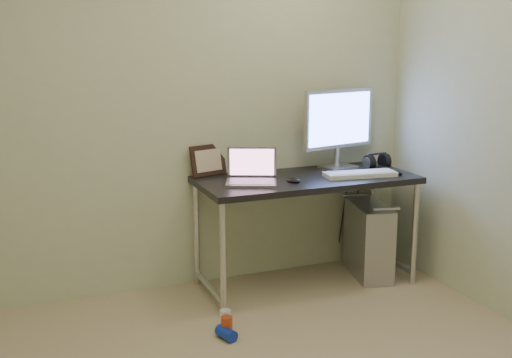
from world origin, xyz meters
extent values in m
cube|color=beige|center=(0.00, 1.75, 1.25)|extent=(3.50, 0.02, 2.50)
cube|color=black|center=(0.87, 1.43, 0.73)|extent=(1.44, 0.63, 0.04)
cylinder|color=silver|center=(0.19, 1.16, 0.35)|extent=(0.04, 0.04, 0.71)
cylinder|color=silver|center=(0.19, 1.71, 0.35)|extent=(0.04, 0.04, 0.71)
cylinder|color=silver|center=(1.55, 1.16, 0.35)|extent=(0.04, 0.04, 0.71)
cylinder|color=silver|center=(1.55, 1.71, 0.35)|extent=(0.04, 0.04, 0.71)
cylinder|color=silver|center=(0.19, 1.43, 0.08)|extent=(0.04, 0.55, 0.04)
cylinder|color=silver|center=(1.55, 1.43, 0.08)|extent=(0.04, 0.55, 0.04)
cube|color=#A5A4A9|center=(1.36, 1.43, 0.26)|extent=(0.32, 0.53, 0.51)
cylinder|color=#B7B8BF|center=(1.36, 1.22, 0.54)|extent=(0.18, 0.06, 0.02)
cylinder|color=#B7B8BF|center=(1.36, 1.63, 0.54)|extent=(0.18, 0.06, 0.02)
cylinder|color=black|center=(1.31, 1.70, 0.40)|extent=(0.01, 0.16, 0.69)
cylinder|color=black|center=(1.40, 1.68, 0.38)|extent=(0.02, 0.11, 0.71)
cylinder|color=#C2401B|center=(0.11, 0.89, 0.06)|extent=(0.07, 0.07, 0.12)
cylinder|color=white|center=(0.13, 0.98, 0.06)|extent=(0.08, 0.08, 0.12)
cylinder|color=#122EB5|center=(0.10, 0.86, 0.03)|extent=(0.11, 0.14, 0.07)
cube|color=#B7B8BF|center=(0.45, 1.37, 0.76)|extent=(0.38, 0.33, 0.02)
cube|color=slate|center=(0.45, 1.37, 0.77)|extent=(0.33, 0.28, 0.00)
cube|color=#919298|center=(0.50, 1.49, 0.87)|extent=(0.31, 0.17, 0.20)
cube|color=#87526F|center=(0.50, 1.48, 0.87)|extent=(0.27, 0.14, 0.17)
cube|color=#B7B8BF|center=(1.20, 1.61, 0.76)|extent=(0.27, 0.22, 0.02)
cylinder|color=#B7B8BF|center=(1.20, 1.63, 0.83)|extent=(0.04, 0.04, 0.13)
cube|color=#B7B8BF|center=(1.20, 1.62, 1.10)|extent=(0.58, 0.16, 0.41)
cube|color=#5F7EFF|center=(1.20, 1.60, 1.10)|extent=(0.52, 0.12, 0.35)
cube|color=white|center=(1.20, 1.32, 0.76)|extent=(0.49, 0.22, 0.03)
ellipsoid|color=black|center=(1.46, 1.29, 0.77)|extent=(0.08, 0.12, 0.04)
ellipsoid|color=black|center=(0.72, 1.33, 0.77)|extent=(0.10, 0.13, 0.04)
cylinder|color=black|center=(1.42, 1.57, 0.78)|extent=(0.05, 0.11, 0.11)
cylinder|color=black|center=(1.56, 1.57, 0.78)|extent=(0.05, 0.11, 0.11)
cube|color=black|center=(1.49, 1.57, 0.84)|extent=(0.14, 0.03, 0.01)
cube|color=black|center=(0.28, 1.73, 0.85)|extent=(0.27, 0.14, 0.21)
cylinder|color=silver|center=(0.51, 1.72, 0.79)|extent=(0.01, 0.01, 0.09)
cylinder|color=white|center=(0.51, 1.72, 0.85)|extent=(0.04, 0.04, 0.04)
camera|label=1|loc=(-0.98, -2.27, 1.66)|focal=45.00mm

